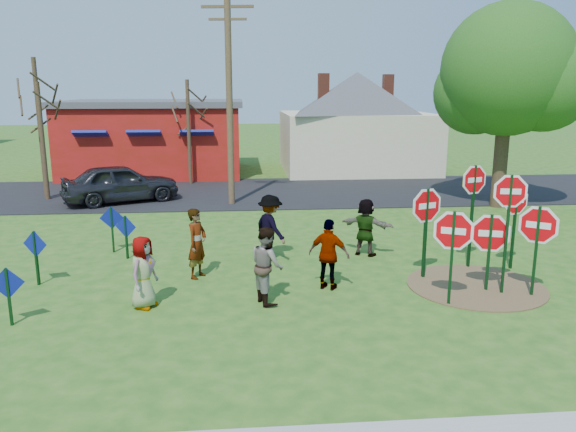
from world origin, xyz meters
name	(u,v)px	position (x,y,z in m)	size (l,w,h in m)	color
ground	(282,278)	(0.00, 0.00, 0.00)	(120.00, 120.00, 0.00)	#255719
road	(263,192)	(0.00, 11.50, 0.02)	(120.00, 7.50, 0.04)	black
dirt_patch	(476,286)	(4.50, -1.00, 0.01)	(3.20, 3.20, 0.03)	brown
red_building	(156,137)	(-5.50, 17.99, 1.97)	(9.40, 7.69, 3.90)	maroon
cream_house	(356,118)	(5.50, 18.00, 2.92)	(9.40, 9.40, 6.50)	beige
stop_sign_a	(453,238)	(3.45, -2.03, 1.49)	(1.05, 0.49, 2.22)	black
stop_sign_b	(474,190)	(4.89, 0.41, 2.05)	(0.96, 0.35, 2.82)	black
stop_sign_c	(509,206)	(4.89, -1.50, 2.03)	(0.99, 0.20, 2.87)	black
stop_sign_d	(516,207)	(5.95, 0.24, 1.62)	(0.96, 0.29, 2.28)	black
stop_sign_e	(490,238)	(4.62, -1.28, 1.26)	(1.14, 0.37, 1.96)	black
stop_sign_f	(538,230)	(5.50, -1.69, 1.52)	(0.94, 0.69, 2.22)	black
stop_sign_g	(426,213)	(3.45, -0.29, 1.63)	(1.07, 0.41, 2.39)	black
blue_diamond_a	(8,290)	(-5.54, -2.33, 0.73)	(0.63, 0.11, 1.19)	black
blue_diamond_b	(36,251)	(-5.81, 0.02, 0.83)	(0.61, 0.25, 1.33)	black
blue_diamond_c	(126,232)	(-4.11, 1.97, 0.75)	(0.59, 0.24, 1.21)	black
blue_diamond_d	(112,224)	(-4.62, 2.64, 0.83)	(0.65, 0.09, 1.33)	black
person_a	(143,272)	(-3.07, -1.61, 0.78)	(0.76, 0.50, 1.56)	#3C5196
person_b	(197,243)	(-2.07, 0.25, 0.87)	(0.63, 0.41, 1.73)	#1E654F
person_c	(267,265)	(-0.45, -1.53, 0.84)	(0.82, 0.64, 1.69)	brown
person_d	(270,228)	(-0.21, 1.55, 0.89)	(1.16, 0.66, 1.79)	#313136
person_e	(329,255)	(1.01, -0.85, 0.83)	(0.98, 0.41, 1.67)	#492F58
person_f	(366,227)	(2.45, 1.74, 0.81)	(1.49, 0.48, 1.61)	#1B5529
suv	(121,183)	(-5.80, 9.77, 0.81)	(1.83, 4.54, 1.55)	#2A2A2E
utility_pole	(229,97)	(-1.34, 9.07, 4.23)	(1.96, 0.38, 8.04)	#4C3823
leafy_tree	(511,77)	(9.19, 7.73, 4.97)	(5.43, 4.95, 7.71)	#382819
bare_tree_west	(38,109)	(-9.12, 10.92, 3.73)	(1.80, 1.80, 5.76)	#382819
bare_tree_east	(188,116)	(-3.44, 14.91, 3.20)	(1.80, 1.80, 4.95)	#382819
bare_tree_mid	(41,125)	(-8.98, 10.64, 3.11)	(1.80, 1.80, 4.80)	#382819
bare_tree_extra	(189,129)	(-3.37, 14.04, 2.64)	(1.80, 1.80, 4.08)	#382819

